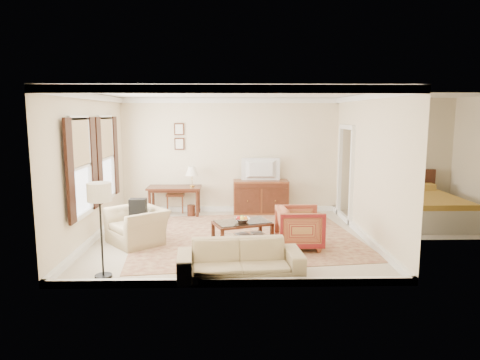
{
  "coord_description": "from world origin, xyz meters",
  "views": [
    {
      "loc": [
        0.01,
        -8.4,
        2.49
      ],
      "look_at": [
        0.2,
        0.3,
        1.15
      ],
      "focal_mm": 32.0,
      "sensor_mm": 36.0,
      "label": 1
    }
  ],
  "objects_px": {
    "tv": "(261,162)",
    "coffee_table": "(242,227)",
    "writing_desk": "(174,191)",
    "sofa": "(240,253)",
    "striped_armchair": "(300,226)",
    "club_armchair": "(137,220)",
    "sideboard": "(261,197)"
  },
  "relations": [
    {
      "from": "coffee_table",
      "to": "club_armchair",
      "type": "xyz_separation_m",
      "value": [
        -2.04,
        0.1,
        0.12
      ]
    },
    {
      "from": "writing_desk",
      "to": "club_armchair",
      "type": "xyz_separation_m",
      "value": [
        -0.42,
        -2.36,
        -0.15
      ]
    },
    {
      "from": "sideboard",
      "to": "striped_armchair",
      "type": "bearing_deg",
      "value": -79.37
    },
    {
      "from": "tv",
      "to": "sofa",
      "type": "distance_m",
      "value": 4.41
    },
    {
      "from": "sideboard",
      "to": "coffee_table",
      "type": "bearing_deg",
      "value": -101.65
    },
    {
      "from": "striped_armchair",
      "to": "tv",
      "type": "bearing_deg",
      "value": 10.13
    },
    {
      "from": "sideboard",
      "to": "coffee_table",
      "type": "height_order",
      "value": "sideboard"
    },
    {
      "from": "sideboard",
      "to": "tv",
      "type": "bearing_deg",
      "value": -90.0
    },
    {
      "from": "writing_desk",
      "to": "coffee_table",
      "type": "height_order",
      "value": "writing_desk"
    },
    {
      "from": "sideboard",
      "to": "tv",
      "type": "relative_size",
      "value": 1.49
    },
    {
      "from": "sideboard",
      "to": "striped_armchair",
      "type": "height_order",
      "value": "striped_armchair"
    },
    {
      "from": "striped_armchair",
      "to": "coffee_table",
      "type": "bearing_deg",
      "value": 76.56
    },
    {
      "from": "sofa",
      "to": "writing_desk",
      "type": "bearing_deg",
      "value": 105.42
    },
    {
      "from": "sideboard",
      "to": "tv",
      "type": "distance_m",
      "value": 0.88
    },
    {
      "from": "writing_desk",
      "to": "club_armchair",
      "type": "relative_size",
      "value": 1.25
    },
    {
      "from": "sideboard",
      "to": "club_armchair",
      "type": "xyz_separation_m",
      "value": [
        -2.57,
        -2.5,
        0.04
      ]
    },
    {
      "from": "writing_desk",
      "to": "coffee_table",
      "type": "distance_m",
      "value": 2.96
    },
    {
      "from": "club_armchair",
      "to": "writing_desk",
      "type": "bearing_deg",
      "value": 130.26
    },
    {
      "from": "writing_desk",
      "to": "striped_armchair",
      "type": "relative_size",
      "value": 1.55
    },
    {
      "from": "tv",
      "to": "coffee_table",
      "type": "distance_m",
      "value": 2.81
    },
    {
      "from": "tv",
      "to": "striped_armchair",
      "type": "height_order",
      "value": "tv"
    },
    {
      "from": "writing_desk",
      "to": "sofa",
      "type": "bearing_deg",
      "value": -69.7
    },
    {
      "from": "sofa",
      "to": "sideboard",
      "type": "bearing_deg",
      "value": 76.92
    },
    {
      "from": "sofa",
      "to": "coffee_table",
      "type": "bearing_deg",
      "value": 82.36
    },
    {
      "from": "tv",
      "to": "striped_armchair",
      "type": "distance_m",
      "value": 3.01
    },
    {
      "from": "sideboard",
      "to": "striped_armchair",
      "type": "relative_size",
      "value": 1.62
    },
    {
      "from": "coffee_table",
      "to": "writing_desk",
      "type": "bearing_deg",
      "value": 123.25
    },
    {
      "from": "writing_desk",
      "to": "coffee_table",
      "type": "xyz_separation_m",
      "value": [
        1.62,
        -2.47,
        -0.26
      ]
    },
    {
      "from": "coffee_table",
      "to": "striped_armchair",
      "type": "bearing_deg",
      "value": -12.88
    },
    {
      "from": "coffee_table",
      "to": "sofa",
      "type": "height_order",
      "value": "sofa"
    },
    {
      "from": "club_armchair",
      "to": "sideboard",
      "type": "bearing_deg",
      "value": 94.46
    },
    {
      "from": "tv",
      "to": "club_armchair",
      "type": "xyz_separation_m",
      "value": [
        -2.57,
        -2.48,
        -0.85
      ]
    }
  ]
}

